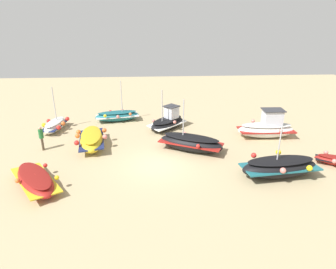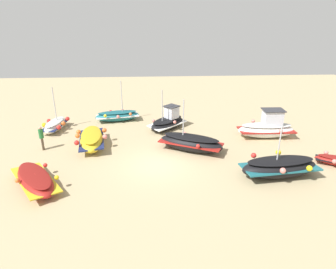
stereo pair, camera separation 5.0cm
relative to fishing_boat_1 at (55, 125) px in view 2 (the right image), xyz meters
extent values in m
plane|color=tan|center=(-8.32, 6.55, -0.45)|extent=(56.34, 56.34, 0.00)
sphere|color=#EA7F75|center=(-19.48, 6.41, 0.02)|extent=(0.29, 0.29, 0.29)
sphere|color=#EA7F75|center=(-19.29, 7.70, 0.05)|extent=(0.29, 0.29, 0.29)
ellipsoid|color=white|center=(0.01, 0.00, -0.06)|extent=(1.63, 3.31, 0.81)
cube|color=navy|center=(0.01, 0.00, -0.02)|extent=(1.65, 3.18, 0.09)
ellipsoid|color=beige|center=(0.01, 0.00, 0.27)|extent=(1.43, 2.91, 0.15)
cylinder|color=#B7B7BC|center=(-0.05, -0.40, 1.71)|extent=(0.08, 0.08, 2.75)
sphere|color=red|center=(-0.84, -0.77, 0.26)|extent=(0.35, 0.35, 0.35)
sphere|color=red|center=(0.66, -0.54, 0.17)|extent=(0.35, 0.35, 0.35)
sphere|color=orange|center=(-0.71, 0.11, 0.16)|extent=(0.35, 0.35, 0.35)
sphere|color=yellow|center=(0.79, 0.33, 0.15)|extent=(0.35, 0.35, 0.35)
sphere|color=red|center=(-0.58, 0.98, 0.14)|extent=(0.35, 0.35, 0.35)
ellipsoid|color=black|center=(-10.70, 4.56, 0.10)|extent=(4.82, 3.48, 1.17)
cube|color=maroon|center=(-10.70, 4.56, 0.15)|extent=(4.66, 3.41, 0.17)
ellipsoid|color=black|center=(-10.70, 4.56, 0.56)|extent=(4.22, 3.03, 0.24)
cylinder|color=#B7B7BC|center=(-10.16, 4.30, 1.94)|extent=(0.08, 0.08, 2.59)
sphere|color=#EA7F75|center=(-10.37, 3.39, 0.39)|extent=(0.26, 0.26, 0.26)
sphere|color=red|center=(-11.02, 5.72, 0.41)|extent=(0.26, 0.26, 0.26)
ellipsoid|color=white|center=(-16.86, 2.40, 0.09)|extent=(4.42, 1.81, 1.15)
cube|color=maroon|center=(-16.86, 2.40, 0.14)|extent=(4.24, 1.83, 0.17)
ellipsoid|color=beige|center=(-16.86, 2.40, 0.54)|extent=(3.89, 1.56, 0.24)
cube|color=silver|center=(-17.24, 2.41, 1.17)|extent=(1.41, 1.05, 1.11)
cube|color=#333338|center=(-17.24, 2.41, 1.76)|extent=(1.63, 1.22, 0.06)
sphere|color=#EA7F75|center=(-16.11, 1.43, 0.54)|extent=(0.28, 0.28, 0.28)
sphere|color=#EA7F75|center=(-17.61, 3.37, 0.41)|extent=(0.28, 0.28, 0.28)
ellipsoid|color=gold|center=(-3.60, 3.44, 0.06)|extent=(2.33, 4.30, 1.10)
cube|color=navy|center=(-3.60, 3.44, 0.11)|extent=(2.31, 4.14, 0.17)
ellipsoid|color=gold|center=(-3.60, 3.44, 0.48)|extent=(2.01, 3.78, 0.24)
sphere|color=red|center=(-2.84, 4.72, 0.41)|extent=(0.35, 0.35, 0.35)
sphere|color=#EA7F75|center=(-4.63, 3.85, 0.44)|extent=(0.35, 0.35, 0.35)
sphere|color=orange|center=(-2.66, 3.60, 0.47)|extent=(0.35, 0.35, 0.35)
sphere|color=orange|center=(-4.44, 2.72, 0.50)|extent=(0.35, 0.35, 0.35)
sphere|color=orange|center=(-2.47, 2.47, 0.31)|extent=(0.35, 0.35, 0.35)
ellipsoid|color=#1E6670|center=(-4.91, -2.00, -0.01)|extent=(4.07, 2.06, 0.93)
cube|color=white|center=(-4.91, -2.00, 0.03)|extent=(3.92, 2.06, 0.13)
ellipsoid|color=#1A565F|center=(-4.91, -2.00, 0.36)|extent=(3.57, 1.79, 0.19)
cylinder|color=#B7B7BC|center=(-5.38, -2.08, 1.80)|extent=(0.08, 0.08, 2.74)
sphere|color=orange|center=(-6.12, -1.42, 0.36)|extent=(0.27, 0.27, 0.27)
sphere|color=red|center=(-5.31, -2.87, 0.22)|extent=(0.27, 0.27, 0.27)
sphere|color=#EA7F75|center=(-5.05, -1.22, 0.21)|extent=(0.27, 0.27, 0.27)
sphere|color=red|center=(-4.24, -2.68, 0.23)|extent=(0.27, 0.27, 0.27)
sphere|color=yellow|center=(-3.98, -1.03, 0.37)|extent=(0.27, 0.27, 0.27)
ellipsoid|color=maroon|center=(-1.41, 8.78, -0.05)|extent=(3.79, 4.44, 0.91)
cube|color=gold|center=(-1.41, 8.78, -0.01)|extent=(3.70, 4.31, 0.18)
ellipsoid|color=maroon|center=(-1.41, 8.78, 0.29)|extent=(3.30, 3.89, 0.22)
sphere|color=red|center=(-1.57, 7.45, 0.19)|extent=(0.26, 0.26, 0.26)
sphere|color=orange|center=(-0.68, 9.29, 0.26)|extent=(0.26, 0.26, 0.26)
sphere|color=yellow|center=(-2.71, 9.09, 0.27)|extent=(0.26, 0.26, 0.26)
ellipsoid|color=black|center=(-9.28, 0.21, -0.02)|extent=(3.60, 3.48, 0.95)
cube|color=white|center=(-9.28, 0.21, 0.02)|extent=(3.50, 3.39, 0.17)
ellipsoid|color=black|center=(-9.28, 0.21, 0.34)|extent=(3.14, 3.04, 0.22)
cube|color=silver|center=(-9.65, -0.13, 0.90)|extent=(1.30, 1.30, 0.98)
cube|color=#333338|center=(-9.65, -0.13, 1.42)|extent=(1.51, 1.51, 0.06)
cylinder|color=#B7B7BC|center=(-8.84, 0.62, 1.70)|extent=(0.08, 0.08, 2.59)
sphere|color=#EA7F75|center=(-8.12, 0.15, 0.27)|extent=(0.26, 0.26, 0.26)
sphere|color=#EA7F75|center=(-9.84, 0.81, 0.35)|extent=(0.26, 0.26, 0.26)
sphere|color=yellow|center=(-9.33, -0.96, 0.19)|extent=(0.26, 0.26, 0.26)
ellipsoid|color=black|center=(-15.50, 8.41, 0.11)|extent=(4.81, 2.34, 1.24)
cube|color=#1E6670|center=(-15.50, 8.41, 0.17)|extent=(4.63, 2.31, 0.22)
ellipsoid|color=black|center=(-15.50, 8.41, 0.59)|extent=(4.23, 2.00, 0.29)
cylinder|color=#B7B7BC|center=(-15.26, 8.43, 1.70)|extent=(0.08, 0.08, 2.04)
sphere|color=red|center=(-14.17, 7.55, 0.54)|extent=(0.34, 0.34, 0.34)
sphere|color=#EA7F75|center=(-15.21, 9.45, 0.51)|extent=(0.34, 0.34, 0.34)
sphere|color=yellow|center=(-15.78, 7.36, 0.61)|extent=(0.34, 0.34, 0.34)
sphere|color=yellow|center=(-16.82, 9.27, 0.50)|extent=(0.34, 0.34, 0.34)
cylinder|color=brown|center=(-0.21, 3.77, 0.01)|extent=(0.14, 0.14, 0.92)
cylinder|color=brown|center=(-0.24, 3.92, 0.01)|extent=(0.14, 0.14, 0.92)
cylinder|color=#236B33|center=(-0.22, 3.84, 0.78)|extent=(0.32, 0.32, 0.63)
sphere|color=tan|center=(-0.22, 3.84, 1.21)|extent=(0.22, 0.22, 0.22)
camera|label=1|loc=(-7.97, 23.75, 8.72)|focal=32.17mm
camera|label=2|loc=(-8.02, 23.75, 8.72)|focal=32.17mm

